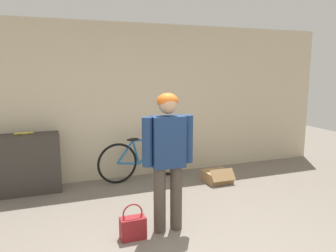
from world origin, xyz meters
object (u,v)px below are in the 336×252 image
banana (23,133)px  cardboard_box (217,176)px  bicycle (145,158)px  handbag (133,227)px  person (168,151)px

banana → cardboard_box: size_ratio=0.65×
bicycle → handbag: size_ratio=4.09×
cardboard_box → banana: bearing=168.3°
person → bicycle: (0.27, 1.83, -0.58)m
handbag → bicycle: bearing=69.5°
person → handbag: size_ratio=3.94×
handbag → cardboard_box: size_ratio=0.90×
bicycle → handbag: bicycle is taller
person → handbag: bearing=-169.5°
handbag → cardboard_box: 2.22m
bicycle → banana: 1.93m
person → bicycle: person is taller
person → banana: 2.46m
person → handbag: person is taller
bicycle → handbag: 2.02m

